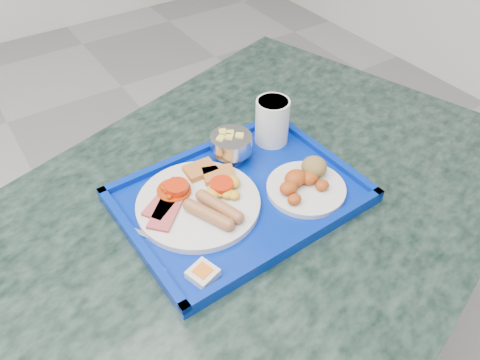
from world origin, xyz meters
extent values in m
cylinder|color=slate|center=(0.93, 0.11, 0.40)|extent=(0.12, 0.12, 0.73)
cube|color=black|center=(0.93, 0.11, 0.79)|extent=(1.48, 1.20, 0.04)
cube|color=#032197|center=(0.94, 0.13, 0.81)|extent=(0.48, 0.36, 0.02)
cube|color=#032197|center=(0.93, 0.29, 0.83)|extent=(0.47, 0.03, 0.01)
cube|color=#032197|center=(0.94, -0.04, 0.83)|extent=(0.47, 0.03, 0.01)
cube|color=#032197|center=(1.16, 0.13, 0.83)|extent=(0.03, 0.34, 0.01)
cube|color=#032197|center=(0.71, 0.12, 0.83)|extent=(0.03, 0.34, 0.01)
cylinder|color=silver|center=(0.85, 0.14, 0.83)|extent=(0.24, 0.24, 0.01)
cube|color=#CD5258|center=(0.79, 0.17, 0.84)|extent=(0.09, 0.08, 0.01)
cube|color=#CD5258|center=(0.78, 0.15, 0.84)|extent=(0.09, 0.09, 0.01)
cylinder|color=#BC3707|center=(0.82, 0.19, 0.84)|extent=(0.07, 0.07, 0.01)
sphere|color=#BC3707|center=(0.80, 0.18, 0.85)|extent=(0.01, 0.01, 0.01)
sphere|color=#BC3707|center=(0.81, 0.20, 0.85)|extent=(0.01, 0.01, 0.01)
sphere|color=#BC3707|center=(0.84, 0.22, 0.85)|extent=(0.01, 0.01, 0.01)
sphere|color=#BC3707|center=(0.81, 0.21, 0.85)|extent=(0.01, 0.01, 0.01)
sphere|color=#BC3707|center=(0.81, 0.19, 0.85)|extent=(0.01, 0.01, 0.01)
sphere|color=#BC3707|center=(0.84, 0.17, 0.85)|extent=(0.01, 0.01, 0.01)
sphere|color=#BC3707|center=(0.83, 0.17, 0.85)|extent=(0.01, 0.01, 0.01)
sphere|color=#BC3707|center=(0.81, 0.18, 0.85)|extent=(0.01, 0.01, 0.01)
sphere|color=#BC3707|center=(0.81, 0.18, 0.85)|extent=(0.01, 0.01, 0.01)
sphere|color=#BC3707|center=(0.84, 0.20, 0.85)|extent=(0.01, 0.01, 0.01)
sphere|color=#BC3707|center=(0.84, 0.18, 0.85)|extent=(0.01, 0.01, 0.01)
sphere|color=#BC3707|center=(0.81, 0.21, 0.85)|extent=(0.01, 0.01, 0.01)
sphere|color=#BC3707|center=(0.84, 0.21, 0.85)|extent=(0.01, 0.01, 0.01)
cube|color=#CA7332|center=(0.90, 0.22, 0.84)|extent=(0.07, 0.05, 0.01)
cube|color=#CA7332|center=(0.92, 0.18, 0.84)|extent=(0.08, 0.07, 0.01)
cylinder|color=brown|center=(0.84, 0.09, 0.85)|extent=(0.06, 0.10, 0.02)
cylinder|color=brown|center=(0.87, 0.10, 0.85)|extent=(0.05, 0.10, 0.02)
ellipsoid|color=gold|center=(0.90, 0.16, 0.84)|extent=(0.02, 0.02, 0.01)
ellipsoid|color=gold|center=(0.91, 0.12, 0.85)|extent=(0.03, 0.03, 0.02)
ellipsoid|color=gold|center=(0.88, 0.14, 0.85)|extent=(0.03, 0.03, 0.02)
ellipsoid|color=gold|center=(0.93, 0.14, 0.85)|extent=(0.03, 0.03, 0.02)
ellipsoid|color=gold|center=(0.89, 0.14, 0.84)|extent=(0.03, 0.03, 0.02)
ellipsoid|color=gold|center=(0.89, 0.14, 0.84)|extent=(0.02, 0.02, 0.01)
ellipsoid|color=gold|center=(0.90, 0.14, 0.85)|extent=(0.03, 0.03, 0.02)
ellipsoid|color=gold|center=(0.89, 0.15, 0.84)|extent=(0.02, 0.02, 0.02)
ellipsoid|color=gold|center=(0.91, 0.11, 0.84)|extent=(0.02, 0.02, 0.02)
cylinder|color=#B31904|center=(0.83, 0.19, 0.85)|extent=(0.05, 0.05, 0.01)
cylinder|color=#B31904|center=(0.90, 0.14, 0.85)|extent=(0.05, 0.05, 0.01)
cylinder|color=silver|center=(1.05, 0.06, 0.83)|extent=(0.16, 0.16, 0.01)
ellipsoid|color=#A74313|center=(1.08, 0.04, 0.84)|extent=(0.03, 0.02, 0.02)
ellipsoid|color=#A74313|center=(1.07, 0.07, 0.85)|extent=(0.04, 0.03, 0.03)
ellipsoid|color=#A74313|center=(1.04, 0.08, 0.85)|extent=(0.05, 0.04, 0.03)
ellipsoid|color=#A74313|center=(1.01, 0.07, 0.85)|extent=(0.04, 0.03, 0.03)
ellipsoid|color=#A74313|center=(1.00, 0.04, 0.84)|extent=(0.03, 0.02, 0.02)
ellipsoid|color=olive|center=(1.09, 0.08, 0.86)|extent=(0.05, 0.05, 0.04)
cylinder|color=silver|center=(0.99, 0.23, 0.83)|extent=(0.06, 0.06, 0.01)
cylinder|color=silver|center=(0.99, 0.23, 0.84)|extent=(0.02, 0.02, 0.02)
cylinder|color=silver|center=(0.99, 0.23, 0.86)|extent=(0.09, 0.09, 0.04)
cube|color=#FBEF5F|center=(0.98, 0.23, 0.88)|extent=(0.02, 0.02, 0.01)
cube|color=#FBEF5F|center=(0.98, 0.26, 0.88)|extent=(0.02, 0.02, 0.01)
cube|color=#FBEF5F|center=(1.00, 0.22, 0.88)|extent=(0.02, 0.02, 0.01)
cube|color=#FBEF5F|center=(0.99, 0.24, 0.88)|extent=(0.02, 0.02, 0.01)
cube|color=#FBEF5F|center=(0.96, 0.24, 0.88)|extent=(0.02, 0.02, 0.01)
cylinder|color=white|center=(1.10, 0.24, 0.88)|extent=(0.08, 0.08, 0.11)
cylinder|color=orange|center=(1.10, 0.24, 0.92)|extent=(0.07, 0.07, 0.01)
cube|color=silver|center=(0.74, 0.12, 0.82)|extent=(0.06, 0.11, 0.00)
ellipsoid|color=silver|center=(0.77, 0.19, 0.83)|extent=(0.04, 0.05, 0.01)
cube|color=silver|center=(0.71, 0.11, 0.82)|extent=(0.02, 0.16, 0.00)
cube|color=silver|center=(0.77, -0.01, 0.83)|extent=(0.06, 0.06, 0.02)
cube|color=orange|center=(0.77, -0.01, 0.84)|extent=(0.03, 0.03, 0.00)
camera|label=1|loc=(0.56, -0.44, 1.48)|focal=35.00mm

